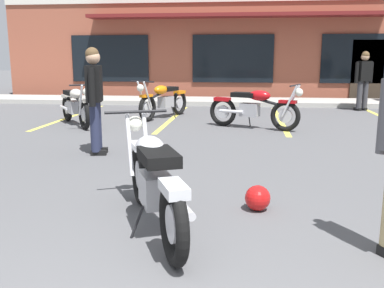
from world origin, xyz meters
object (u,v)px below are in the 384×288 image
object	(u,v)px
motorcycle_black_cruiser	(164,100)
motorcycle_green_cafe_racer	(254,107)
motorcycle_foreground_classic	(153,179)
motorcycle_blue_standard	(75,105)
person_near_building	(364,77)
person_by_back_row	(95,94)
helmet_on_pavement	(258,198)

from	to	relation	value
motorcycle_black_cruiser	motorcycle_green_cafe_racer	bearing A→B (deg)	-31.60
motorcycle_foreground_classic	motorcycle_black_cruiser	xyz separation A→B (m)	(-1.22, 7.10, 0.00)
motorcycle_green_cafe_racer	motorcycle_blue_standard	bearing A→B (deg)	-179.89
motorcycle_foreground_classic	person_near_building	distance (m)	10.20
motorcycle_foreground_classic	person_near_building	world-z (taller)	person_near_building
motorcycle_foreground_classic	motorcycle_blue_standard	size ratio (longest dim) A/B	1.11
motorcycle_black_cruiser	motorcycle_green_cafe_racer	xyz separation A→B (m)	(2.23, -1.37, 0.00)
motorcycle_foreground_classic	person_by_back_row	world-z (taller)	person_by_back_row
motorcycle_black_cruiser	person_by_back_row	world-z (taller)	person_by_back_row
person_by_back_row	motorcycle_blue_standard	bearing A→B (deg)	117.37
motorcycle_blue_standard	motorcycle_green_cafe_racer	bearing A→B (deg)	0.11
motorcycle_foreground_classic	motorcycle_green_cafe_racer	size ratio (longest dim) A/B	1.00
motorcycle_black_cruiser	person_by_back_row	distance (m)	4.23
motorcycle_black_cruiser	person_by_back_row	xyz separation A→B (m)	(-0.31, -4.19, 0.49)
motorcycle_black_cruiser	person_near_building	world-z (taller)	person_near_building
motorcycle_black_cruiser	helmet_on_pavement	xyz separation A→B (m)	(2.17, -6.52, -0.33)
motorcycle_black_cruiser	helmet_on_pavement	size ratio (longest dim) A/B	7.65
motorcycle_black_cruiser	motorcycle_blue_standard	distance (m)	2.24
motorcycle_foreground_classic	helmet_on_pavement	xyz separation A→B (m)	(0.95, 0.58, -0.33)
motorcycle_blue_standard	helmet_on_pavement	xyz separation A→B (m)	(3.94, -5.14, -0.33)
motorcycle_foreground_classic	person_near_building	xyz separation A→B (m)	(4.14, 9.31, 0.49)
helmet_on_pavement	motorcycle_blue_standard	bearing A→B (deg)	127.47
motorcycle_foreground_classic	helmet_on_pavement	size ratio (longest dim) A/B	7.64
motorcycle_black_cruiser	motorcycle_foreground_classic	bearing A→B (deg)	-80.21
motorcycle_green_cafe_racer	helmet_on_pavement	xyz separation A→B (m)	(-0.05, -5.15, -0.33)
person_near_building	helmet_on_pavement	size ratio (longest dim) A/B	6.44
motorcycle_green_cafe_racer	person_near_building	size ratio (longest dim) A/B	1.19
person_by_back_row	helmet_on_pavement	distance (m)	3.50
motorcycle_foreground_classic	motorcycle_blue_standard	bearing A→B (deg)	117.61
motorcycle_blue_standard	motorcycle_green_cafe_racer	xyz separation A→B (m)	(3.99, 0.01, 0.00)
person_by_back_row	motorcycle_foreground_classic	bearing A→B (deg)	-62.15
motorcycle_foreground_classic	motorcycle_green_cafe_racer	xyz separation A→B (m)	(1.00, 5.73, 0.00)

